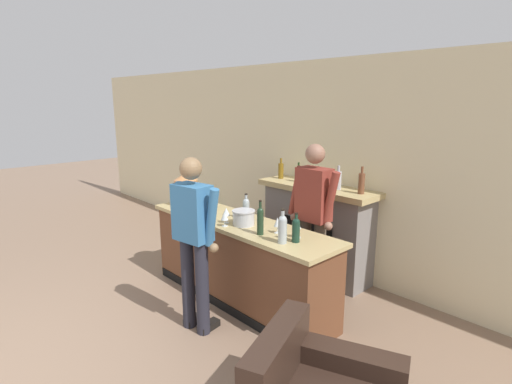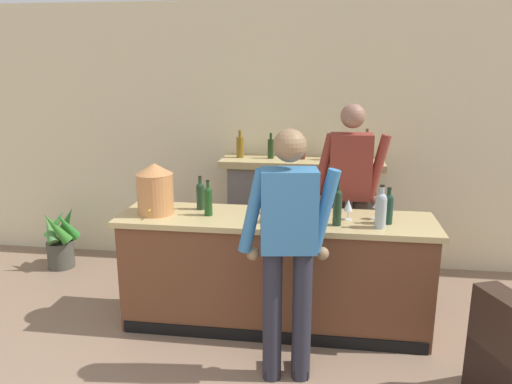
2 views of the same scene
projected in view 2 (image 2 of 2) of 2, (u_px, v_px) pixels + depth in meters
wall_back_panel at (274, 137)px, 5.28m from camera, size 12.00×0.07×2.75m
bar_counter at (275, 272)px, 4.08m from camera, size 2.52×0.64×0.95m
fireplace_stone at (301, 214)px, 5.18m from camera, size 1.62×0.52×1.51m
potted_plant_corner at (60, 239)px, 5.31m from camera, size 0.42×0.44×0.68m
person_customer at (288, 247)px, 3.26m from camera, size 0.65×0.35×1.74m
person_bartender at (349, 195)px, 4.39m from camera, size 0.66×0.31×1.80m
copper_dispenser at (155, 188)px, 4.01m from camera, size 0.30×0.33×0.42m
ice_bucket_steel at (292, 210)px, 3.88m from camera, size 0.25×0.25×0.16m
wine_bottle_riesling_slim at (388, 207)px, 3.77m from camera, size 0.08×0.08×0.28m
wine_bottle_cabernet_heavy at (200, 195)px, 4.15m from camera, size 0.07×0.07×0.28m
wine_bottle_rose_blush at (208, 200)px, 3.98m from camera, size 0.07×0.07×0.29m
wine_bottle_burgundy_dark at (381, 209)px, 3.67m from camera, size 0.08×0.08×0.33m
wine_bottle_port_short at (337, 206)px, 3.73m from camera, size 0.07×0.07×0.35m
wine_bottle_chardonnay_pale at (277, 198)px, 4.03m from camera, size 0.07×0.07×0.29m
wine_glass_near_bucket at (277, 213)px, 3.71m from camera, size 0.08×0.08×0.15m
wine_glass_mid_counter at (377, 204)px, 3.88m from camera, size 0.07×0.07×0.17m
wine_glass_by_dispenser at (348, 206)px, 3.87m from camera, size 0.07×0.07×0.16m
wine_glass_front_left at (268, 207)px, 3.80m from camera, size 0.09×0.09×0.17m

